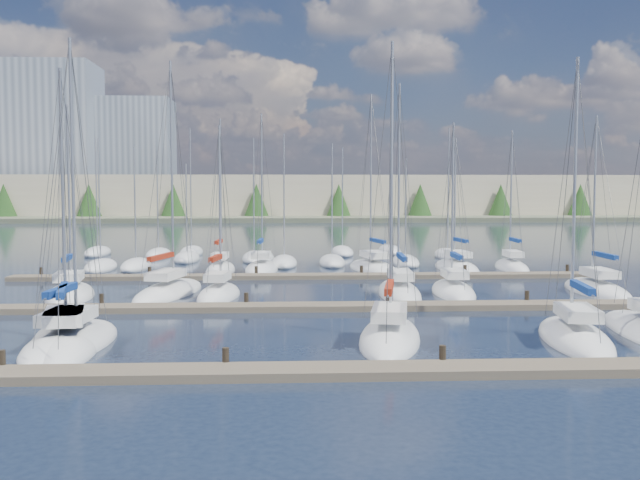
{
  "coord_description": "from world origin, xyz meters",
  "views": [
    {
      "loc": [
        -1.82,
        -22.85,
        6.58
      ],
      "look_at": [
        0.0,
        14.0,
        4.0
      ],
      "focal_mm": 40.0,
      "sensor_mm": 36.0,
      "label": 1
    }
  ],
  "objects_px": {
    "sailboat_l": "(453,291)",
    "sailboat_b": "(65,341)",
    "sailboat_n": "(220,270)",
    "sailboat_i": "(169,292)",
    "sailboat_m": "(597,290)",
    "sailboat_q": "(457,268)",
    "sailboat_j": "(219,295)",
    "sailboat_o": "(262,269)",
    "sailboat_e": "(575,337)",
    "sailboat_k": "(399,292)",
    "sailboat_p": "(373,268)",
    "sailboat_d": "(390,337)",
    "sailboat_r": "(512,267)",
    "sailboat_c": "(71,342)",
    "sailboat_h": "(70,294)"
  },
  "relations": [
    {
      "from": "sailboat_d",
      "to": "sailboat_p",
      "type": "distance_m",
      "value": 27.64
    },
    {
      "from": "sailboat_k",
      "to": "sailboat_p",
      "type": "relative_size",
      "value": 0.92
    },
    {
      "from": "sailboat_m",
      "to": "sailboat_q",
      "type": "bearing_deg",
      "value": 114.28
    },
    {
      "from": "sailboat_b",
      "to": "sailboat_l",
      "type": "distance_m",
      "value": 24.47
    },
    {
      "from": "sailboat_r",
      "to": "sailboat_d",
      "type": "relative_size",
      "value": 0.89
    },
    {
      "from": "sailboat_h",
      "to": "sailboat_l",
      "type": "bearing_deg",
      "value": -8.59
    },
    {
      "from": "sailboat_m",
      "to": "sailboat_k",
      "type": "distance_m",
      "value": 12.82
    },
    {
      "from": "sailboat_d",
      "to": "sailboat_q",
      "type": "distance_m",
      "value": 29.37
    },
    {
      "from": "sailboat_r",
      "to": "sailboat_c",
      "type": "bearing_deg",
      "value": -132.28
    },
    {
      "from": "sailboat_n",
      "to": "sailboat_j",
      "type": "bearing_deg",
      "value": -81.93
    },
    {
      "from": "sailboat_m",
      "to": "sailboat_q",
      "type": "distance_m",
      "value": 14.91
    },
    {
      "from": "sailboat_m",
      "to": "sailboat_l",
      "type": "bearing_deg",
      "value": -178.3
    },
    {
      "from": "sailboat_j",
      "to": "sailboat_p",
      "type": "bearing_deg",
      "value": 59.34
    },
    {
      "from": "sailboat_o",
      "to": "sailboat_k",
      "type": "distance_m",
      "value": 16.51
    },
    {
      "from": "sailboat_p",
      "to": "sailboat_o",
      "type": "bearing_deg",
      "value": 170.23
    },
    {
      "from": "sailboat_r",
      "to": "sailboat_d",
      "type": "bearing_deg",
      "value": -114.62
    },
    {
      "from": "sailboat_i",
      "to": "sailboat_p",
      "type": "relative_size",
      "value": 1.02
    },
    {
      "from": "sailboat_m",
      "to": "sailboat_i",
      "type": "xyz_separation_m",
      "value": [
        -27.32,
        0.5,
        0.02
      ]
    },
    {
      "from": "sailboat_r",
      "to": "sailboat_e",
      "type": "xyz_separation_m",
      "value": [
        -6.26,
        -28.07,
        -0.01
      ]
    },
    {
      "from": "sailboat_m",
      "to": "sailboat_o",
      "type": "distance_m",
      "value": 25.7
    },
    {
      "from": "sailboat_n",
      "to": "sailboat_i",
      "type": "height_order",
      "value": "sailboat_i"
    },
    {
      "from": "sailboat_m",
      "to": "sailboat_j",
      "type": "bearing_deg",
      "value": -176.32
    },
    {
      "from": "sailboat_m",
      "to": "sailboat_p",
      "type": "xyz_separation_m",
      "value": [
        -12.75,
        13.54,
        0.01
      ]
    },
    {
      "from": "sailboat_l",
      "to": "sailboat_b",
      "type": "bearing_deg",
      "value": -141.96
    },
    {
      "from": "sailboat_q",
      "to": "sailboat_j",
      "type": "distance_m",
      "value": 23.43
    },
    {
      "from": "sailboat_l",
      "to": "sailboat_c",
      "type": "xyz_separation_m",
      "value": [
        -19.73,
        -14.19,
        -0.0
      ]
    },
    {
      "from": "sailboat_i",
      "to": "sailboat_o",
      "type": "bearing_deg",
      "value": 79.5
    },
    {
      "from": "sailboat_n",
      "to": "sailboat_o",
      "type": "bearing_deg",
      "value": 14.96
    },
    {
      "from": "sailboat_l",
      "to": "sailboat_r",
      "type": "height_order",
      "value": "sailboat_r"
    },
    {
      "from": "sailboat_r",
      "to": "sailboat_e",
      "type": "distance_m",
      "value": 28.76
    },
    {
      "from": "sailboat_h",
      "to": "sailboat_i",
      "type": "bearing_deg",
      "value": -1.62
    },
    {
      "from": "sailboat_r",
      "to": "sailboat_e",
      "type": "relative_size",
      "value": 0.94
    },
    {
      "from": "sailboat_m",
      "to": "sailboat_o",
      "type": "bearing_deg",
      "value": 150.05
    },
    {
      "from": "sailboat_m",
      "to": "sailboat_h",
      "type": "relative_size",
      "value": 0.96
    },
    {
      "from": "sailboat_n",
      "to": "sailboat_c",
      "type": "relative_size",
      "value": 0.95
    },
    {
      "from": "sailboat_r",
      "to": "sailboat_i",
      "type": "height_order",
      "value": "sailboat_i"
    },
    {
      "from": "sailboat_e",
      "to": "sailboat_j",
      "type": "distance_m",
      "value": 21.46
    },
    {
      "from": "sailboat_r",
      "to": "sailboat_h",
      "type": "distance_m",
      "value": 35.0
    },
    {
      "from": "sailboat_d",
      "to": "sailboat_q",
      "type": "xyz_separation_m",
      "value": [
        9.69,
        27.73,
        -0.01
      ]
    },
    {
      "from": "sailboat_b",
      "to": "sailboat_k",
      "type": "xyz_separation_m",
      "value": [
        16.51,
        13.77,
        0.02
      ]
    },
    {
      "from": "sailboat_o",
      "to": "sailboat_e",
      "type": "bearing_deg",
      "value": -58.9
    },
    {
      "from": "sailboat_r",
      "to": "sailboat_q",
      "type": "distance_m",
      "value": 4.63
    },
    {
      "from": "sailboat_k",
      "to": "sailboat_d",
      "type": "relative_size",
      "value": 1.02
    },
    {
      "from": "sailboat_k",
      "to": "sailboat_b",
      "type": "bearing_deg",
      "value": -137.21
    },
    {
      "from": "sailboat_p",
      "to": "sailboat_c",
      "type": "distance_m",
      "value": 32.19
    },
    {
      "from": "sailboat_e",
      "to": "sailboat_h",
      "type": "relative_size",
      "value": 1.04
    },
    {
      "from": "sailboat_q",
      "to": "sailboat_p",
      "type": "bearing_deg",
      "value": 177.24
    },
    {
      "from": "sailboat_r",
      "to": "sailboat_q",
      "type": "height_order",
      "value": "sailboat_r"
    },
    {
      "from": "sailboat_l",
      "to": "sailboat_m",
      "type": "bearing_deg",
      "value": 3.01
    },
    {
      "from": "sailboat_o",
      "to": "sailboat_d",
      "type": "distance_m",
      "value": 28.17
    }
  ]
}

